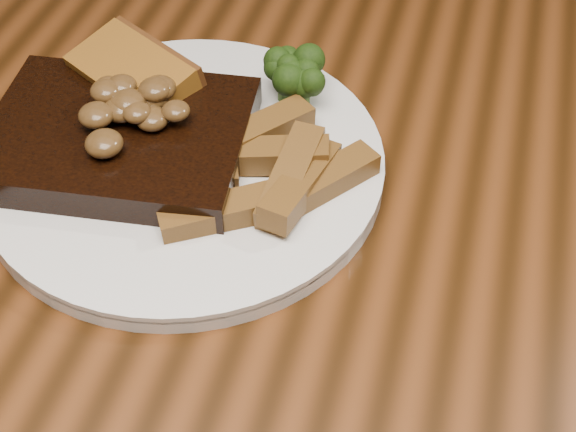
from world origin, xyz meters
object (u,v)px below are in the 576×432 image
dining_table (291,339)px  plate (186,165)px  steak (119,139)px  potato_wedges (274,171)px  chair_far (510,87)px  garlic_bread (136,94)px

dining_table → plate: bearing=147.3°
steak → potato_wedges: 0.12m
chair_far → plate: size_ratio=3.07×
plate → dining_table: bearing=-32.7°
chair_far → potato_wedges: chair_far is taller
potato_wedges → garlic_bread: bearing=156.2°
plate → garlic_bread: 0.08m
plate → garlic_bread: (-0.06, 0.05, 0.02)m
chair_far → steak: bearing=74.0°
chair_far → steak: chair_far is taller
chair_far → plate: chair_far is taller
chair_far → potato_wedges: 0.62m
chair_far → garlic_bread: (-0.31, -0.47, 0.28)m
garlic_bread → dining_table: bearing=-6.8°
plate → potato_wedges: bearing=-5.2°
dining_table → garlic_bread: size_ratio=16.27×
chair_far → steak: size_ratio=4.84×
chair_far → garlic_bread: bearing=70.2°
dining_table → steak: steak is taller
steak → potato_wedges: bearing=-6.4°
dining_table → plate: (-0.10, 0.06, 0.10)m
potato_wedges → steak: bearing=179.9°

